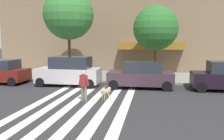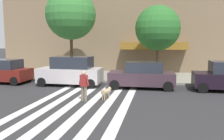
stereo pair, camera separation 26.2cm
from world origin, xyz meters
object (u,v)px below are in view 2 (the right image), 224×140
(parked_car_near_curb, at_px, (0,71))
(parked_car_behind_first, at_px, (71,71))
(street_tree_nearest, at_px, (71,15))
(pedestrian_dog_walker, at_px, (84,84))
(dog_on_leash, at_px, (106,91))
(street_tree_middle, at_px, (158,28))
(parked_car_third_in_line, at_px, (142,75))

(parked_car_near_curb, bearing_deg, parked_car_behind_first, 0.01)
(parked_car_near_curb, height_order, street_tree_nearest, street_tree_nearest)
(parked_car_near_curb, bearing_deg, pedestrian_dog_walker, -27.23)
(pedestrian_dog_walker, relative_size, dog_on_leash, 1.75)
(parked_car_behind_first, xyz_separation_m, street_tree_middle, (6.07, 3.62, 3.21))
(street_tree_middle, bearing_deg, parked_car_third_in_line, -104.77)
(parked_car_third_in_line, height_order, dog_on_leash, parked_car_third_in_line)
(parked_car_behind_first, xyz_separation_m, pedestrian_dog_walker, (2.31, -4.17, -0.09))
(street_tree_nearest, bearing_deg, parked_car_third_in_line, -27.26)
(parked_car_near_curb, xyz_separation_m, street_tree_nearest, (4.65, 3.23, 4.50))
(street_tree_middle, bearing_deg, parked_car_near_curb, -163.03)
(street_tree_nearest, xyz_separation_m, street_tree_middle, (7.21, 0.39, -1.17))
(dog_on_leash, bearing_deg, street_tree_nearest, 123.77)
(parked_car_behind_first, bearing_deg, parked_car_near_curb, -179.99)
(parked_car_behind_first, relative_size, dog_on_leash, 4.82)
(street_tree_nearest, xyz_separation_m, pedestrian_dog_walker, (3.44, -7.39, -4.47))
(pedestrian_dog_walker, bearing_deg, dog_on_leash, 30.04)
(pedestrian_dog_walker, bearing_deg, parked_car_third_in_line, 55.99)
(parked_car_near_curb, relative_size, dog_on_leash, 5.19)
(street_tree_nearest, distance_m, street_tree_middle, 7.31)
(parked_car_third_in_line, distance_m, street_tree_nearest, 8.36)
(street_tree_nearest, relative_size, dog_on_leash, 7.86)
(parked_car_near_curb, relative_size, street_tree_nearest, 0.66)
(street_tree_middle, relative_size, dog_on_leash, 6.30)
(pedestrian_dog_walker, bearing_deg, parked_car_near_curb, 152.77)
(parked_car_behind_first, xyz_separation_m, street_tree_nearest, (-1.13, 3.22, 4.38))
(parked_car_third_in_line, xyz_separation_m, dog_on_leash, (-1.73, -3.54, -0.43))
(street_tree_nearest, bearing_deg, parked_car_behind_first, -70.64)
(parked_car_behind_first, height_order, parked_car_third_in_line, parked_car_behind_first)
(street_tree_middle, xyz_separation_m, dog_on_leash, (-2.68, -7.16, -3.78))
(street_tree_middle, bearing_deg, parked_car_behind_first, -149.23)
(parked_car_behind_first, xyz_separation_m, dog_on_leash, (3.39, -3.54, -0.57))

